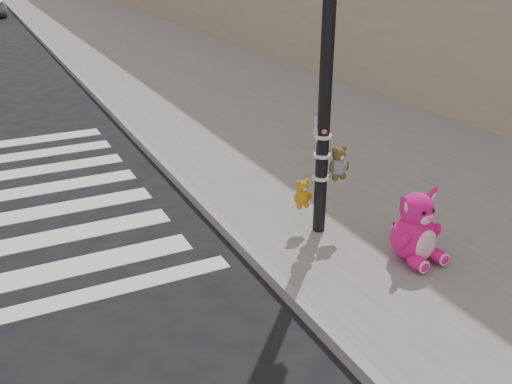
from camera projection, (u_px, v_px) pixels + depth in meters
sidewalk_near at (231, 88)px, 15.31m from camera, size 7.00×80.00×0.14m
curb_edge at (102, 103)px, 13.90m from camera, size 0.12×80.00×0.15m
signal_pole at (325, 110)px, 6.94m from camera, size 0.71×0.48×4.00m
pink_bunny at (416, 232)px, 6.71m from camera, size 0.64×0.69×0.91m
red_teddy at (395, 229)px, 7.37m from camera, size 0.15×0.12×0.20m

